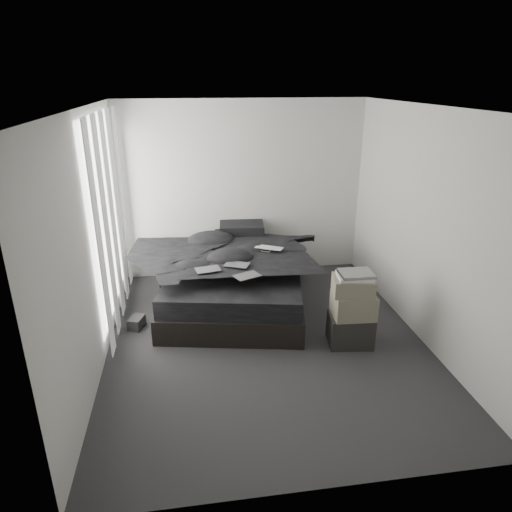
{
  "coord_description": "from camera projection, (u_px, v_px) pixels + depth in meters",
  "views": [
    {
      "loc": [
        -0.8,
        -4.53,
        2.87
      ],
      "look_at": [
        0.0,
        0.8,
        0.75
      ],
      "focal_mm": 32.0,
      "sensor_mm": 36.0,
      "label": 1
    }
  ],
  "objects": [
    {
      "name": "side_stand",
      "position": [
        171.0,
        273.0,
        6.38
      ],
      "size": [
        0.45,
        0.45,
        0.63
      ],
      "primitive_type": "cylinder",
      "rotation": [
        0.0,
        0.0,
        0.4
      ],
      "color": "black",
      "rests_on": "floor"
    },
    {
      "name": "comic_a",
      "position": [
        208.0,
        263.0,
        5.38
      ],
      "size": [
        0.32,
        0.24,
        0.01
      ],
      "primitive_type": "cube",
      "rotation": [
        0.0,
        0.0,
        0.19
      ],
      "color": "black",
      "rests_on": "duvet"
    },
    {
      "name": "box_upper",
      "position": [
        353.0,
        286.0,
        5.02
      ],
      "size": [
        0.49,
        0.42,
        0.19
      ],
      "primitive_type": "cube",
      "rotation": [
        0.0,
        0.0,
        -0.18
      ],
      "color": "#6C6855",
      "rests_on": "box_mid"
    },
    {
      "name": "wall_back",
      "position": [
        243.0,
        190.0,
        6.79
      ],
      "size": [
        3.6,
        0.01,
        2.6
      ],
      "primitive_type": "cube",
      "color": "silver",
      "rests_on": "ground"
    },
    {
      "name": "wall_left",
      "position": [
        92.0,
        244.0,
        4.6
      ],
      "size": [
        0.01,
        4.2,
        2.6
      ],
      "primitive_type": "cube",
      "color": "silver",
      "rests_on": "ground"
    },
    {
      "name": "window_left",
      "position": [
        107.0,
        214.0,
        5.42
      ],
      "size": [
        0.02,
        2.0,
        2.3
      ],
      "primitive_type": "cube",
      "color": "white",
      "rests_on": "wall_left"
    },
    {
      "name": "duvet",
      "position": [
        235.0,
        257.0,
        5.93
      ],
      "size": [
        2.03,
        2.24,
        0.27
      ],
      "primitive_type": "imported",
      "rotation": [
        0.0,
        0.0,
        -0.19
      ],
      "color": "black",
      "rests_on": "mattress"
    },
    {
      "name": "art_book_snake",
      "position": [
        356.0,
        274.0,
        4.95
      ],
      "size": [
        0.37,
        0.29,
        0.03
      ],
      "primitive_type": "cube",
      "rotation": [
        0.0,
        0.0,
        -0.02
      ],
      "color": "silver",
      "rests_on": "art_book_white"
    },
    {
      "name": "mattress",
      "position": [
        236.0,
        273.0,
        6.08
      ],
      "size": [
        2.06,
        2.49,
        0.24
      ],
      "primitive_type": "cube",
      "rotation": [
        0.0,
        0.0,
        -0.19
      ],
      "color": "black",
      "rests_on": "bed"
    },
    {
      "name": "pillow_lower",
      "position": [
        237.0,
        237.0,
        6.83
      ],
      "size": [
        0.76,
        0.59,
        0.16
      ],
      "primitive_type": "cube",
      "rotation": [
        0.0,
        0.0,
        -0.19
      ],
      "color": "black",
      "rests_on": "mattress"
    },
    {
      "name": "wall_right",
      "position": [
        425.0,
        227.0,
        5.11
      ],
      "size": [
        0.01,
        4.2,
        2.6
      ],
      "primitive_type": "cube",
      "color": "silver",
      "rests_on": "ground"
    },
    {
      "name": "laptop",
      "position": [
        268.0,
        244.0,
        5.97
      ],
      "size": [
        0.43,
        0.38,
        0.03
      ],
      "primitive_type": "imported",
      "rotation": [
        0.0,
        0.0,
        -0.51
      ],
      "color": "silver",
      "rests_on": "duvet"
    },
    {
      "name": "pillow_upper",
      "position": [
        242.0,
        228.0,
        6.75
      ],
      "size": [
        0.68,
        0.5,
        0.14
      ],
      "primitive_type": "cube",
      "rotation": [
        0.0,
        0.0,
        -0.09
      ],
      "color": "black",
      "rests_on": "pillow_lower"
    },
    {
      "name": "comic_b",
      "position": [
        237.0,
        258.0,
        5.52
      ],
      "size": [
        0.34,
        0.29,
        0.01
      ],
      "primitive_type": "cube",
      "rotation": [
        0.0,
        0.0,
        -0.4
      ],
      "color": "black",
      "rests_on": "duvet"
    },
    {
      "name": "bed",
      "position": [
        236.0,
        292.0,
        6.18
      ],
      "size": [
        2.13,
        2.57,
        0.31
      ],
      "primitive_type": "cube",
      "rotation": [
        0.0,
        0.0,
        -0.19
      ],
      "color": "black",
      "rests_on": "floor"
    },
    {
      "name": "wall_front",
      "position": [
        323.0,
        340.0,
        2.92
      ],
      "size": [
        3.6,
        0.01,
        2.6
      ],
      "primitive_type": "cube",
      "color": "silver",
      "rests_on": "ground"
    },
    {
      "name": "box_mid",
      "position": [
        353.0,
        305.0,
        5.09
      ],
      "size": [
        0.47,
        0.39,
        0.28
      ],
      "primitive_type": "cube",
      "rotation": [
        0.0,
        0.0,
        -0.06
      ],
      "color": "#6C6855",
      "rests_on": "box_lower"
    },
    {
      "name": "art_book_white",
      "position": [
        355.0,
        276.0,
        4.97
      ],
      "size": [
        0.4,
        0.34,
        0.04
      ],
      "primitive_type": "cube",
      "rotation": [
        0.0,
        0.0,
        -0.13
      ],
      "color": "silver",
      "rests_on": "box_upper"
    },
    {
      "name": "curtain_left",
      "position": [
        112.0,
        220.0,
        5.45
      ],
      "size": [
        0.06,
        2.12,
        2.48
      ],
      "primitive_type": "cube",
      "color": "white",
      "rests_on": "wall_left"
    },
    {
      "name": "papers",
      "position": [
        171.0,
        251.0,
        6.26
      ],
      "size": [
        0.3,
        0.29,
        0.01
      ],
      "primitive_type": "cube",
      "rotation": [
        0.0,
        0.0,
        0.58
      ],
      "color": "white",
      "rests_on": "side_stand"
    },
    {
      "name": "box_lower",
      "position": [
        350.0,
        329.0,
        5.22
      ],
      "size": [
        0.53,
        0.44,
        0.36
      ],
      "primitive_type": "cube",
      "rotation": [
        0.0,
        0.0,
        -0.13
      ],
      "color": "black",
      "rests_on": "floor"
    },
    {
      "name": "ceiling",
      "position": [
        268.0,
        107.0,
        4.38
      ],
      "size": [
        3.6,
        4.2,
        0.01
      ],
      "primitive_type": "cube",
      "color": "white",
      "rests_on": "ground"
    },
    {
      "name": "comic_c",
      "position": [
        247.0,
        268.0,
        5.2
      ],
      "size": [
        0.34,
        0.29,
        0.01
      ],
      "primitive_type": "cube",
      "rotation": [
        0.0,
        0.0,
        0.42
      ],
      "color": "black",
      "rests_on": "duvet"
    },
    {
      "name": "floor_books",
      "position": [
        136.0,
        322.0,
        5.58
      ],
      "size": [
        0.23,
        0.26,
        0.15
      ],
      "primitive_type": "cube",
      "rotation": [
        0.0,
        0.0,
        -0.4
      ],
      "color": "black",
      "rests_on": "floor"
    },
    {
      "name": "floor",
      "position": [
        266.0,
        340.0,
        5.33
      ],
      "size": [
        3.6,
        4.2,
        0.01
      ],
      "primitive_type": "cube",
      "color": "#29292B",
      "rests_on": "ground"
    }
  ]
}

